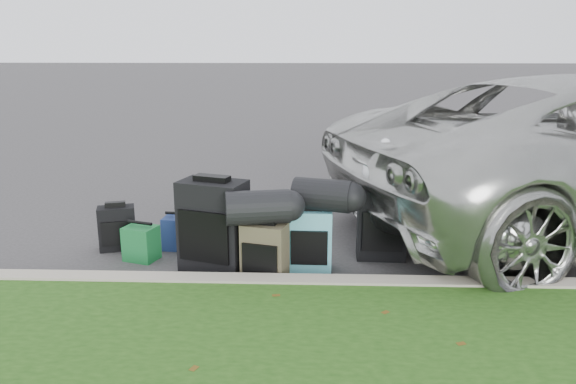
{
  "coord_description": "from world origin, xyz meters",
  "views": [
    {
      "loc": [
        0.1,
        -5.2,
        1.97
      ],
      "look_at": [
        -0.1,
        0.2,
        0.55
      ],
      "focal_mm": 35.0,
      "sensor_mm": 36.0,
      "label": 1
    }
  ],
  "objects_px": {
    "suitcase_large_black_right": "(382,223)",
    "tote_navy": "(180,233)",
    "suitcase_large_black_left": "(214,226)",
    "suitcase_teal": "(310,240)",
    "suitcase_small_black": "(117,228)",
    "tote_green": "(141,243)",
    "suitcase_olive": "(265,252)"
  },
  "relations": [
    {
      "from": "suitcase_large_black_right",
      "to": "tote_navy",
      "type": "height_order",
      "value": "suitcase_large_black_right"
    },
    {
      "from": "suitcase_large_black_left",
      "to": "suitcase_teal",
      "type": "xyz_separation_m",
      "value": [
        0.85,
        0.04,
        -0.13
      ]
    },
    {
      "from": "suitcase_small_black",
      "to": "tote_green",
      "type": "height_order",
      "value": "suitcase_small_black"
    },
    {
      "from": "suitcase_olive",
      "to": "suitcase_large_black_right",
      "type": "bearing_deg",
      "value": 43.94
    },
    {
      "from": "suitcase_large_black_left",
      "to": "tote_navy",
      "type": "relative_size",
      "value": 2.55
    },
    {
      "from": "suitcase_teal",
      "to": "tote_green",
      "type": "height_order",
      "value": "suitcase_teal"
    },
    {
      "from": "suitcase_small_black",
      "to": "tote_navy",
      "type": "relative_size",
      "value": 1.35
    },
    {
      "from": "suitcase_small_black",
      "to": "suitcase_olive",
      "type": "relative_size",
      "value": 0.85
    },
    {
      "from": "suitcase_large_black_right",
      "to": "tote_green",
      "type": "relative_size",
      "value": 2.09
    },
    {
      "from": "suitcase_large_black_left",
      "to": "suitcase_large_black_right",
      "type": "xyz_separation_m",
      "value": [
        1.53,
        0.36,
        -0.07
      ]
    },
    {
      "from": "suitcase_large_black_right",
      "to": "tote_navy",
      "type": "bearing_deg",
      "value": 177.21
    },
    {
      "from": "suitcase_large_black_right",
      "to": "tote_navy",
      "type": "xyz_separation_m",
      "value": [
        -1.97,
        0.18,
        -0.18
      ]
    },
    {
      "from": "suitcase_small_black",
      "to": "suitcase_teal",
      "type": "relative_size",
      "value": 0.78
    },
    {
      "from": "tote_navy",
      "to": "suitcase_large_black_left",
      "type": "bearing_deg",
      "value": -44.69
    },
    {
      "from": "suitcase_large_black_left",
      "to": "suitcase_olive",
      "type": "xyz_separation_m",
      "value": [
        0.47,
        -0.23,
        -0.16
      ]
    },
    {
      "from": "suitcase_teal",
      "to": "tote_green",
      "type": "xyz_separation_m",
      "value": [
        -1.58,
        0.18,
        -0.12
      ]
    },
    {
      "from": "tote_green",
      "to": "suitcase_large_black_right",
      "type": "bearing_deg",
      "value": 21.95
    },
    {
      "from": "suitcase_teal",
      "to": "suitcase_large_black_right",
      "type": "xyz_separation_m",
      "value": [
        0.68,
        0.32,
        0.06
      ]
    },
    {
      "from": "tote_green",
      "to": "suitcase_olive",
      "type": "bearing_deg",
      "value": -1.86
    },
    {
      "from": "suitcase_olive",
      "to": "suitcase_large_black_left",
      "type": "bearing_deg",
      "value": 169.35
    },
    {
      "from": "suitcase_large_black_left",
      "to": "suitcase_teal",
      "type": "relative_size",
      "value": 1.47
    },
    {
      "from": "suitcase_olive",
      "to": "tote_green",
      "type": "bearing_deg",
      "value": 174.83
    },
    {
      "from": "tote_green",
      "to": "tote_navy",
      "type": "distance_m",
      "value": 0.43
    },
    {
      "from": "suitcase_olive",
      "to": "suitcase_teal",
      "type": "bearing_deg",
      "value": 49.64
    },
    {
      "from": "suitcase_large_black_left",
      "to": "suitcase_teal",
      "type": "height_order",
      "value": "suitcase_large_black_left"
    },
    {
      "from": "suitcase_small_black",
      "to": "suitcase_large_black_right",
      "type": "xyz_separation_m",
      "value": [
        2.58,
        -0.13,
        0.12
      ]
    },
    {
      "from": "tote_green",
      "to": "tote_navy",
      "type": "height_order",
      "value": "tote_green"
    },
    {
      "from": "suitcase_large_black_right",
      "to": "tote_navy",
      "type": "relative_size",
      "value": 2.1
    },
    {
      "from": "suitcase_large_black_left",
      "to": "suitcase_large_black_right",
      "type": "relative_size",
      "value": 1.21
    },
    {
      "from": "suitcase_olive",
      "to": "tote_green",
      "type": "height_order",
      "value": "suitcase_olive"
    },
    {
      "from": "suitcase_large_black_left",
      "to": "tote_green",
      "type": "height_order",
      "value": "suitcase_large_black_left"
    },
    {
      "from": "suitcase_small_black",
      "to": "tote_navy",
      "type": "xyz_separation_m",
      "value": [
        0.61,
        0.05,
        -0.06
      ]
    }
  ]
}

